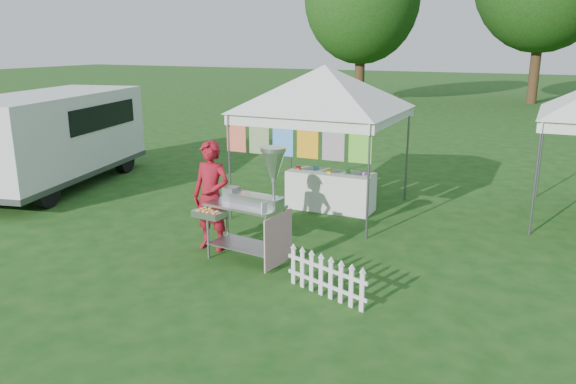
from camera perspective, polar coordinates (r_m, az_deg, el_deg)
The scene contains 7 objects.
ground at distance 9.04m, azimuth -4.85°, elevation -7.47°, with size 120.00×120.00×0.00m, color #144313.
canopy_main at distance 11.51m, azimuth 3.76°, elevation 12.71°, with size 4.24×4.24×3.45m.
donut_cart at distance 8.78m, azimuth -3.38°, elevation -0.35°, with size 1.46×0.90×1.91m.
vendor at distance 9.52m, azimuth -7.80°, elevation -0.41°, with size 0.68×0.45×1.87m, color maroon.
cargo_van at distance 14.89m, azimuth -22.60°, elevation 5.26°, with size 3.31×5.76×2.25m.
picket_fence at distance 7.87m, azimuth 3.86°, elevation -8.69°, with size 1.36×0.51×0.56m.
display_table at distance 11.85m, azimuth 4.33°, elevation 0.13°, with size 1.80×0.70×0.81m, color white.
Camera 1 is at (4.24, -7.19, 3.46)m, focal length 35.00 mm.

